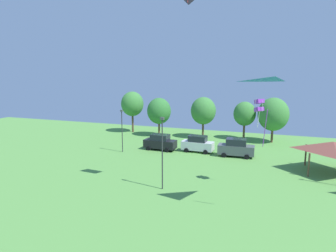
{
  "coord_description": "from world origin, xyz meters",
  "views": [
    {
      "loc": [
        5.18,
        2.67,
        10.93
      ],
      "look_at": [
        0.67,
        14.84,
        8.67
      ],
      "focal_mm": 32.0,
      "sensor_mm": 36.0,
      "label": 1
    }
  ],
  "objects_px": {
    "parked_car_leftmost": "(160,142)",
    "treeline_tree_0": "(132,104)",
    "kite_flying_1": "(274,93)",
    "treeline_tree_4": "(273,114)",
    "parked_car_third_from_left": "(236,148)",
    "park_pavilion": "(333,146)",
    "light_post_1": "(162,150)",
    "light_post_0": "(122,128)",
    "treeline_tree_2": "(203,111)",
    "treeline_tree_1": "(159,111)",
    "treeline_tree_3": "(245,114)",
    "parked_car_second_from_left": "(198,144)",
    "kite_flying_4": "(259,105)"
  },
  "relations": [
    {
      "from": "parked_car_third_from_left",
      "to": "park_pavilion",
      "type": "bearing_deg",
      "value": -19.21
    },
    {
      "from": "park_pavilion",
      "to": "treeline_tree_1",
      "type": "height_order",
      "value": "treeline_tree_1"
    },
    {
      "from": "parked_car_leftmost",
      "to": "treeline_tree_3",
      "type": "distance_m",
      "value": 16.14
    },
    {
      "from": "kite_flying_4",
      "to": "treeline_tree_4",
      "type": "height_order",
      "value": "kite_flying_4"
    },
    {
      "from": "light_post_1",
      "to": "parked_car_third_from_left",
      "type": "bearing_deg",
      "value": 70.3
    },
    {
      "from": "parked_car_leftmost",
      "to": "parked_car_third_from_left",
      "type": "relative_size",
      "value": 0.98
    },
    {
      "from": "treeline_tree_3",
      "to": "treeline_tree_2",
      "type": "bearing_deg",
      "value": -169.5
    },
    {
      "from": "kite_flying_4",
      "to": "kite_flying_1",
      "type": "bearing_deg",
      "value": -78.88
    },
    {
      "from": "kite_flying_4",
      "to": "parked_car_third_from_left",
      "type": "distance_m",
      "value": 13.07
    },
    {
      "from": "parked_car_second_from_left",
      "to": "treeline_tree_1",
      "type": "bearing_deg",
      "value": 139.08
    },
    {
      "from": "parked_car_third_from_left",
      "to": "treeline_tree_4",
      "type": "distance_m",
      "value": 11.92
    },
    {
      "from": "park_pavilion",
      "to": "light_post_0",
      "type": "xyz_separation_m",
      "value": [
        -26.34,
        0.05,
        0.33
      ]
    },
    {
      "from": "parked_car_leftmost",
      "to": "light_post_0",
      "type": "xyz_separation_m",
      "value": [
        -4.57,
        -2.97,
        2.27
      ]
    },
    {
      "from": "parked_car_second_from_left",
      "to": "treeline_tree_4",
      "type": "bearing_deg",
      "value": 47.68
    },
    {
      "from": "kite_flying_4",
      "to": "treeline_tree_1",
      "type": "height_order",
      "value": "kite_flying_4"
    },
    {
      "from": "parked_car_leftmost",
      "to": "treeline_tree_0",
      "type": "distance_m",
      "value": 15.38
    },
    {
      "from": "parked_car_third_from_left",
      "to": "kite_flying_1",
      "type": "bearing_deg",
      "value": -78.04
    },
    {
      "from": "light_post_0",
      "to": "treeline_tree_2",
      "type": "bearing_deg",
      "value": 58.0
    },
    {
      "from": "treeline_tree_4",
      "to": "kite_flying_1",
      "type": "bearing_deg",
      "value": -89.3
    },
    {
      "from": "kite_flying_1",
      "to": "light_post_0",
      "type": "height_order",
      "value": "kite_flying_1"
    },
    {
      "from": "light_post_1",
      "to": "treeline_tree_4",
      "type": "distance_m",
      "value": 26.44
    },
    {
      "from": "park_pavilion",
      "to": "treeline_tree_3",
      "type": "distance_m",
      "value": 18.53
    },
    {
      "from": "park_pavilion",
      "to": "treeline_tree_0",
      "type": "bearing_deg",
      "value": 156.31
    },
    {
      "from": "treeline_tree_2",
      "to": "kite_flying_1",
      "type": "bearing_deg",
      "value": -67.18
    },
    {
      "from": "light_post_1",
      "to": "park_pavilion",
      "type": "bearing_deg",
      "value": 34.44
    },
    {
      "from": "kite_flying_1",
      "to": "treeline_tree_4",
      "type": "height_order",
      "value": "kite_flying_1"
    },
    {
      "from": "parked_car_third_from_left",
      "to": "treeline_tree_0",
      "type": "relative_size",
      "value": 0.63
    },
    {
      "from": "kite_flying_4",
      "to": "park_pavilion",
      "type": "relative_size",
      "value": 0.42
    },
    {
      "from": "parked_car_second_from_left",
      "to": "parked_car_third_from_left",
      "type": "xyz_separation_m",
      "value": [
        5.44,
        -0.57,
        0.04
      ]
    },
    {
      "from": "parked_car_leftmost",
      "to": "treeline_tree_1",
      "type": "xyz_separation_m",
      "value": [
        -3.97,
        9.44,
        3.32
      ]
    },
    {
      "from": "light_post_0",
      "to": "treeline_tree_3",
      "type": "height_order",
      "value": "treeline_tree_3"
    },
    {
      "from": "light_post_0",
      "to": "park_pavilion",
      "type": "bearing_deg",
      "value": -0.11
    },
    {
      "from": "treeline_tree_0",
      "to": "light_post_1",
      "type": "bearing_deg",
      "value": -57.58
    },
    {
      "from": "kite_flying_4",
      "to": "light_post_1",
      "type": "height_order",
      "value": "kite_flying_4"
    },
    {
      "from": "kite_flying_4",
      "to": "light_post_1",
      "type": "bearing_deg",
      "value": -157.29
    },
    {
      "from": "park_pavilion",
      "to": "treeline_tree_0",
      "type": "xyz_separation_m",
      "value": [
        -31.76,
        13.93,
        2.3
      ]
    },
    {
      "from": "kite_flying_1",
      "to": "treeline_tree_2",
      "type": "bearing_deg",
      "value": 112.82
    },
    {
      "from": "treeline_tree_2",
      "to": "treeline_tree_1",
      "type": "bearing_deg",
      "value": -172.61
    },
    {
      "from": "light_post_1",
      "to": "treeline_tree_4",
      "type": "height_order",
      "value": "treeline_tree_4"
    },
    {
      "from": "kite_flying_1",
      "to": "treeline_tree_4",
      "type": "relative_size",
      "value": 0.61
    },
    {
      "from": "treeline_tree_4",
      "to": "park_pavilion",
      "type": "bearing_deg",
      "value": -64.41
    },
    {
      "from": "light_post_0",
      "to": "parked_car_third_from_left",
      "type": "bearing_deg",
      "value": 11.49
    },
    {
      "from": "parked_car_third_from_left",
      "to": "light_post_0",
      "type": "bearing_deg",
      "value": -171.39
    },
    {
      "from": "parked_car_third_from_left",
      "to": "light_post_1",
      "type": "relative_size",
      "value": 0.69
    },
    {
      "from": "parked_car_third_from_left",
      "to": "treeline_tree_1",
      "type": "distance_m",
      "value": 17.81
    },
    {
      "from": "parked_car_second_from_left",
      "to": "light_post_0",
      "type": "relative_size",
      "value": 0.75
    },
    {
      "from": "kite_flying_4",
      "to": "light_post_0",
      "type": "height_order",
      "value": "kite_flying_4"
    },
    {
      "from": "treeline_tree_3",
      "to": "treeline_tree_1",
      "type": "bearing_deg",
      "value": -171.15
    },
    {
      "from": "treeline_tree_4",
      "to": "treeline_tree_0",
      "type": "bearing_deg",
      "value": 179.65
    },
    {
      "from": "treeline_tree_1",
      "to": "treeline_tree_3",
      "type": "relative_size",
      "value": 1.06
    }
  ]
}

